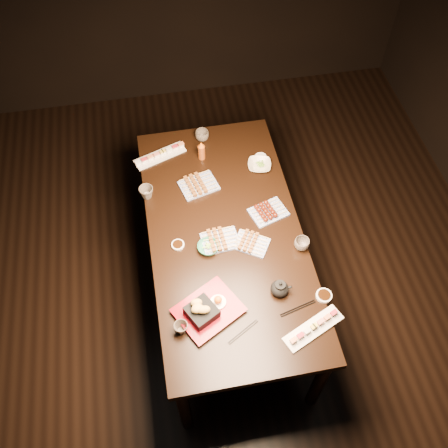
{
  "coord_description": "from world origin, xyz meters",
  "views": [
    {
      "loc": [
        -0.31,
        -1.33,
        3.19
      ],
      "look_at": [
        -0.0,
        0.35,
        0.77
      ],
      "focal_mm": 40.0,
      "sensor_mm": 36.0,
      "label": 1
    }
  ],
  "objects_px": {
    "edamame_bowl_green": "(208,247)",
    "teacup_far_right": "(202,135)",
    "yakitori_plate_right": "(251,242)",
    "teapot": "(280,288)",
    "dining_table": "(225,265)",
    "teacup_mid_right": "(302,244)",
    "teacup_near_left": "(181,328)",
    "tempura_tray": "(208,307)",
    "yakitori_plate_center": "(220,239)",
    "condiment_bottle": "(201,150)",
    "sushi_platter_near": "(314,327)",
    "edamame_bowl_cream": "(259,165)",
    "sushi_platter_far": "(160,154)",
    "yakitori_plate_left": "(199,183)",
    "teacup_far_left": "(146,193)"
  },
  "relations": [
    {
      "from": "sushi_platter_near",
      "to": "teacup_mid_right",
      "type": "bearing_deg",
      "value": 57.77
    },
    {
      "from": "yakitori_plate_center",
      "to": "teacup_far_right",
      "type": "xyz_separation_m",
      "value": [
        0.03,
        0.84,
        0.01
      ]
    },
    {
      "from": "yakitori_plate_center",
      "to": "sushi_platter_near",
      "type": "bearing_deg",
      "value": -63.07
    },
    {
      "from": "sushi_platter_near",
      "to": "teacup_near_left",
      "type": "height_order",
      "value": "teacup_near_left"
    },
    {
      "from": "teacup_near_left",
      "to": "teapot",
      "type": "xyz_separation_m",
      "value": [
        0.55,
        0.13,
        0.02
      ]
    },
    {
      "from": "teacup_near_left",
      "to": "condiment_bottle",
      "type": "bearing_deg",
      "value": 76.02
    },
    {
      "from": "sushi_platter_near",
      "to": "edamame_bowl_green",
      "type": "distance_m",
      "value": 0.74
    },
    {
      "from": "dining_table",
      "to": "teacup_mid_right",
      "type": "relative_size",
      "value": 20.23
    },
    {
      "from": "edamame_bowl_cream",
      "to": "teacup_far_right",
      "type": "xyz_separation_m",
      "value": [
        -0.33,
        0.32,
        0.02
      ]
    },
    {
      "from": "teapot",
      "to": "condiment_bottle",
      "type": "bearing_deg",
      "value": 111.87
    },
    {
      "from": "yakitori_plate_left",
      "to": "teacup_near_left",
      "type": "distance_m",
      "value": 0.98
    },
    {
      "from": "sushi_platter_far",
      "to": "teacup_far_left",
      "type": "relative_size",
      "value": 3.95
    },
    {
      "from": "edamame_bowl_green",
      "to": "teapot",
      "type": "relative_size",
      "value": 1.06
    },
    {
      "from": "yakitori_plate_center",
      "to": "dining_table",
      "type": "bearing_deg",
      "value": 47.96
    },
    {
      "from": "dining_table",
      "to": "teacup_mid_right",
      "type": "xyz_separation_m",
      "value": [
        0.41,
        -0.18,
        0.41
      ]
    },
    {
      "from": "edamame_bowl_cream",
      "to": "teapot",
      "type": "relative_size",
      "value": 1.27
    },
    {
      "from": "yakitori_plate_right",
      "to": "teacup_far_right",
      "type": "distance_m",
      "value": 0.91
    },
    {
      "from": "sushi_platter_far",
      "to": "teacup_far_right",
      "type": "bearing_deg",
      "value": 179.02
    },
    {
      "from": "yakitori_plate_right",
      "to": "teacup_far_right",
      "type": "xyz_separation_m",
      "value": [
        -0.15,
        0.89,
        0.01
      ]
    },
    {
      "from": "edamame_bowl_cream",
      "to": "tempura_tray",
      "type": "distance_m",
      "value": 1.07
    },
    {
      "from": "teacup_far_right",
      "to": "teapot",
      "type": "distance_m",
      "value": 1.25
    },
    {
      "from": "sushi_platter_near",
      "to": "condiment_bottle",
      "type": "distance_m",
      "value": 1.35
    },
    {
      "from": "condiment_bottle",
      "to": "yakitori_plate_right",
      "type": "bearing_deg",
      "value": -76.39
    },
    {
      "from": "edamame_bowl_green",
      "to": "teacup_far_right",
      "type": "xyz_separation_m",
      "value": [
        0.1,
        0.88,
        0.02
      ]
    },
    {
      "from": "yakitori_plate_right",
      "to": "teapot",
      "type": "distance_m",
      "value": 0.34
    },
    {
      "from": "yakitori_plate_center",
      "to": "teacup_near_left",
      "type": "xyz_separation_m",
      "value": [
        -0.3,
        -0.51,
        0.01
      ]
    },
    {
      "from": "sushi_platter_far",
      "to": "yakitori_plate_right",
      "type": "distance_m",
      "value": 0.91
    },
    {
      "from": "teacup_mid_right",
      "to": "teacup_far_right",
      "type": "height_order",
      "value": "teacup_far_right"
    },
    {
      "from": "yakitori_plate_left",
      "to": "condiment_bottle",
      "type": "distance_m",
      "value": 0.25
    },
    {
      "from": "dining_table",
      "to": "teacup_far_right",
      "type": "relative_size",
      "value": 19.57
    },
    {
      "from": "edamame_bowl_green",
      "to": "teacup_mid_right",
      "type": "bearing_deg",
      "value": -9.04
    },
    {
      "from": "teacup_far_left",
      "to": "teapot",
      "type": "height_order",
      "value": "teapot"
    },
    {
      "from": "sushi_platter_near",
      "to": "teacup_far_right",
      "type": "relative_size",
      "value": 3.75
    },
    {
      "from": "sushi_platter_far",
      "to": "yakitori_plate_right",
      "type": "bearing_deg",
      "value": 99.2
    },
    {
      "from": "yakitori_plate_right",
      "to": "teacup_far_right",
      "type": "height_order",
      "value": "teacup_far_right"
    },
    {
      "from": "edamame_bowl_cream",
      "to": "teacup_mid_right",
      "type": "xyz_separation_m",
      "value": [
        0.1,
        -0.65,
        0.02
      ]
    },
    {
      "from": "sushi_platter_far",
      "to": "teacup_far_right",
      "type": "xyz_separation_m",
      "value": [
        0.3,
        0.11,
        0.02
      ]
    },
    {
      "from": "edamame_bowl_cream",
      "to": "condiment_bottle",
      "type": "relative_size",
      "value": 1.05
    },
    {
      "from": "edamame_bowl_green",
      "to": "teacup_mid_right",
      "type": "relative_size",
      "value": 1.41
    },
    {
      "from": "teacup_near_left",
      "to": "tempura_tray",
      "type": "bearing_deg",
      "value": 27.33
    },
    {
      "from": "sushi_platter_far",
      "to": "yakitori_plate_right",
      "type": "height_order",
      "value": "yakitori_plate_right"
    },
    {
      "from": "teapot",
      "to": "teacup_mid_right",
      "type": "bearing_deg",
      "value": 60.66
    },
    {
      "from": "edamame_bowl_green",
      "to": "teapot",
      "type": "distance_m",
      "value": 0.48
    },
    {
      "from": "yakitori_plate_left",
      "to": "edamame_bowl_green",
      "type": "relative_size",
      "value": 1.83
    },
    {
      "from": "yakitori_plate_left",
      "to": "yakitori_plate_right",
      "type": "bearing_deg",
      "value": -79.37
    },
    {
      "from": "edamame_bowl_green",
      "to": "edamame_bowl_cream",
      "type": "height_order",
      "value": "edamame_bowl_green"
    },
    {
      "from": "teacup_near_left",
      "to": "teacup_far_left",
      "type": "xyz_separation_m",
      "value": [
        -0.09,
        0.92,
        0.01
      ]
    },
    {
      "from": "sushi_platter_near",
      "to": "yakitori_plate_center",
      "type": "xyz_separation_m",
      "value": [
        -0.38,
        0.63,
        0.01
      ]
    },
    {
      "from": "sushi_platter_near",
      "to": "yakitori_plate_center",
      "type": "distance_m",
      "value": 0.73
    },
    {
      "from": "sushi_platter_near",
      "to": "condiment_bottle",
      "type": "relative_size",
      "value": 2.42
    }
  ]
}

